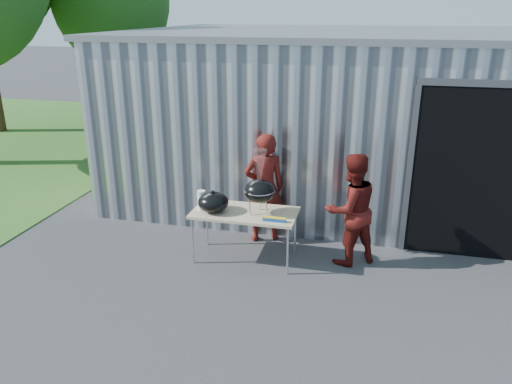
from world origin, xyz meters
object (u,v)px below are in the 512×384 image
(person_bystander, at_px, (351,210))
(person_cook, at_px, (264,188))
(kettle_grill, at_px, (259,186))
(folding_table, at_px, (245,214))

(person_bystander, bearing_deg, person_cook, -53.46)
(kettle_grill, bearing_deg, folding_table, 175.89)
(folding_table, height_order, person_bystander, person_bystander)
(folding_table, relative_size, kettle_grill, 1.60)
(kettle_grill, bearing_deg, person_bystander, 12.62)
(kettle_grill, relative_size, person_cook, 0.54)
(kettle_grill, bearing_deg, person_cook, 97.25)
(folding_table, distance_m, person_bystander, 1.51)
(folding_table, xyz_separation_m, kettle_grill, (0.22, -0.02, 0.46))
(folding_table, distance_m, person_cook, 0.74)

